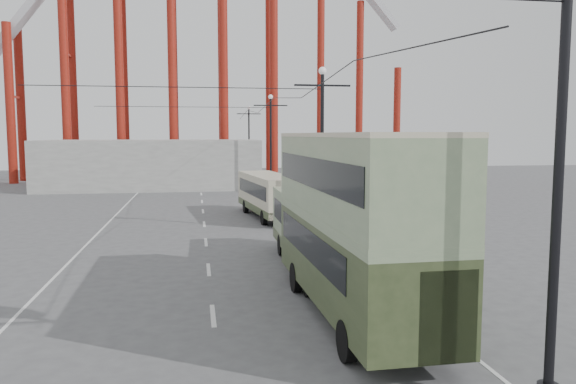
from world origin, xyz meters
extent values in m
plane|color=#4D4D50|center=(0.00, 0.00, 0.00)|extent=(160.00, 160.00, 0.00)
cube|color=silver|center=(-1.00, 19.00, 0.01)|extent=(0.15, 82.00, 0.01)
cube|color=silver|center=(5.40, 20.00, 0.01)|extent=(0.12, 120.00, 0.01)
cube|color=silver|center=(-7.00, 20.00, 0.01)|extent=(0.12, 120.00, 0.01)
cylinder|color=black|center=(5.60, -3.00, 4.50)|extent=(0.20, 0.20, 9.00)
cylinder|color=black|center=(5.60, 18.00, 4.50)|extent=(0.20, 0.20, 9.00)
cylinder|color=black|center=(5.60, 18.00, 0.25)|extent=(0.44, 0.44, 0.50)
cube|color=black|center=(5.60, 18.00, 8.30)|extent=(3.20, 0.10, 0.10)
sphere|color=white|center=(5.60, 18.00, 9.10)|extent=(0.44, 0.44, 0.44)
cylinder|color=black|center=(5.60, 40.00, 4.50)|extent=(0.20, 0.20, 9.00)
cylinder|color=black|center=(5.60, 40.00, 0.25)|extent=(0.44, 0.44, 0.50)
cube|color=black|center=(5.60, 40.00, 8.30)|extent=(3.20, 0.10, 0.10)
sphere|color=white|center=(5.60, 40.00, 9.10)|extent=(0.44, 0.44, 0.44)
cylinder|color=black|center=(5.60, 62.00, 4.50)|extent=(0.20, 0.20, 9.00)
cylinder|color=black|center=(5.60, 62.00, 0.25)|extent=(0.44, 0.44, 0.50)
cube|color=black|center=(5.60, 62.00, 8.30)|extent=(3.20, 0.10, 0.10)
sphere|color=white|center=(5.60, 62.00, 9.10)|extent=(0.44, 0.44, 0.44)
cylinder|color=maroon|center=(-22.00, 55.00, 9.00)|extent=(1.00, 1.00, 18.00)
cylinder|color=maroon|center=(-22.00, 59.00, 9.00)|extent=(1.00, 1.00, 18.00)
cylinder|color=maroon|center=(-16.00, 55.00, 13.50)|extent=(1.00, 1.00, 27.00)
cylinder|color=maroon|center=(-16.00, 59.00, 13.50)|extent=(1.00, 1.00, 27.00)
cylinder|color=maroon|center=(-10.00, 55.00, 18.00)|extent=(1.00, 1.00, 36.00)
cylinder|color=maroon|center=(-10.00, 59.00, 18.00)|extent=(1.00, 1.00, 36.00)
cylinder|color=maroon|center=(14.00, 56.00, 15.00)|extent=(0.90, 0.90, 30.00)
cylinder|color=maroon|center=(19.00, 56.00, 11.00)|extent=(0.90, 0.90, 22.00)
cylinder|color=maroon|center=(24.00, 56.00, 7.00)|extent=(0.90, 0.90, 14.00)
cube|color=gray|center=(-6.00, 47.00, 2.50)|extent=(22.00, 10.00, 5.00)
cube|color=#2F3B20|center=(3.26, 3.29, 1.73)|extent=(2.86, 10.53, 2.30)
cube|color=black|center=(3.26, 3.29, 2.20)|extent=(2.85, 8.44, 0.94)
cube|color=gray|center=(3.26, 3.29, 3.04)|extent=(2.88, 10.53, 0.31)
cube|color=gray|center=(3.26, 3.29, 4.35)|extent=(2.86, 10.53, 2.30)
cube|color=black|center=(3.26, 3.29, 4.45)|extent=(2.88, 9.91, 0.89)
cube|color=beige|center=(3.26, 3.29, 5.56)|extent=(2.88, 10.53, 0.13)
cylinder|color=black|center=(2.01, 6.20, 0.52)|extent=(0.32, 1.05, 1.05)
cylinder|color=black|center=(4.38, 6.25, 0.52)|extent=(0.32, 1.05, 1.05)
cylinder|color=black|center=(2.15, -0.08, 0.52)|extent=(0.32, 1.05, 1.05)
cylinder|color=black|center=(4.52, -0.03, 0.52)|extent=(0.32, 1.05, 1.05)
cube|color=gray|center=(3.46, 9.07, 1.69)|extent=(2.53, 10.66, 2.32)
cube|color=black|center=(3.46, 9.07, 2.08)|extent=(2.56, 9.50, 0.92)
cube|color=#2F3B20|center=(3.46, 9.07, 0.77)|extent=(2.56, 10.66, 0.48)
cube|color=gray|center=(3.46, 9.07, 2.93)|extent=(2.55, 10.66, 0.15)
cylinder|color=black|center=(2.40, 12.07, 0.48)|extent=(0.28, 0.97, 0.97)
cylinder|color=black|center=(4.59, 12.05, 0.48)|extent=(0.28, 0.97, 0.97)
cylinder|color=black|center=(2.33, 5.70, 0.48)|extent=(0.28, 0.97, 0.97)
cylinder|color=black|center=(4.52, 5.67, 0.48)|extent=(0.28, 0.97, 0.97)
cube|color=beige|center=(3.34, 24.13, 1.62)|extent=(3.37, 9.49, 2.23)
cube|color=black|center=(3.34, 24.13, 2.00)|extent=(3.28, 8.39, 0.88)
cube|color=#2F3B20|center=(3.34, 24.13, 0.74)|extent=(3.40, 9.49, 0.46)
cube|color=beige|center=(3.34, 24.13, 2.81)|extent=(3.39, 9.49, 0.15)
cylinder|color=black|center=(2.02, 26.41, 0.46)|extent=(0.36, 0.95, 0.93)
cylinder|color=black|center=(4.10, 26.65, 0.46)|extent=(0.36, 0.95, 0.93)
cylinder|color=black|center=(2.62, 21.25, 0.46)|extent=(0.36, 0.95, 0.93)
cylinder|color=black|center=(4.70, 21.49, 0.46)|extent=(0.36, 0.95, 0.93)
imported|color=black|center=(2.98, 10.88, 0.78)|extent=(0.65, 0.51, 1.57)
camera|label=1|loc=(-1.44, -12.99, 5.58)|focal=35.00mm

